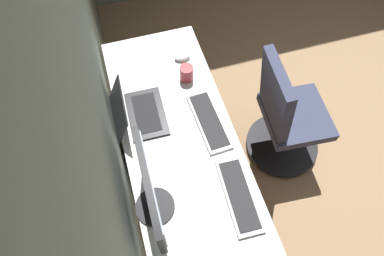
# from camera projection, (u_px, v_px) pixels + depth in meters

# --- Properties ---
(wall_back) EXTENTS (4.98, 0.10, 2.60)m
(wall_back) POSITION_uv_depth(u_px,v_px,m) (83.00, 102.00, 1.32)
(wall_back) COLOR slate
(wall_back) RESTS_ON ground
(desk) EXTENTS (1.84, 0.63, 0.73)m
(desk) POSITION_uv_depth(u_px,v_px,m) (184.00, 156.00, 1.91)
(desk) COLOR white
(desk) RESTS_ON ground
(drawer_pedestal) EXTENTS (0.40, 0.51, 0.69)m
(drawer_pedestal) POSITION_uv_depth(u_px,v_px,m) (178.00, 167.00, 2.21)
(drawer_pedestal) COLOR white
(drawer_pedestal) RESTS_ON ground
(monitor_primary) EXTENTS (0.51, 0.20, 0.40)m
(monitor_primary) POSITION_uv_depth(u_px,v_px,m) (151.00, 192.00, 1.49)
(monitor_primary) COLOR black
(monitor_primary) RESTS_ON desk
(laptop_leftmost) EXTENTS (0.35, 0.31, 0.20)m
(laptop_leftmost) POSITION_uv_depth(u_px,v_px,m) (135.00, 112.00, 1.92)
(laptop_leftmost) COLOR black
(laptop_leftmost) RESTS_ON desk
(keyboard_main) EXTENTS (0.43, 0.16, 0.02)m
(keyboard_main) POSITION_uv_depth(u_px,v_px,m) (209.00, 121.00, 1.93)
(keyboard_main) COLOR silver
(keyboard_main) RESTS_ON desk
(keyboard_spare) EXTENTS (0.43, 0.16, 0.02)m
(keyboard_spare) POSITION_uv_depth(u_px,v_px,m) (239.00, 195.00, 1.71)
(keyboard_spare) COLOR silver
(keyboard_spare) RESTS_ON desk
(mouse_spare) EXTENTS (0.06, 0.10, 0.03)m
(mouse_spare) POSITION_uv_depth(u_px,v_px,m) (182.00, 57.00, 2.17)
(mouse_spare) COLOR silver
(mouse_spare) RESTS_ON desk
(coffee_mug) EXTENTS (0.12, 0.08, 0.10)m
(coffee_mug) POSITION_uv_depth(u_px,v_px,m) (186.00, 73.00, 2.06)
(coffee_mug) COLOR #A53338
(coffee_mug) RESTS_ON desk
(office_chair) EXTENTS (0.56, 0.57, 0.97)m
(office_chair) POSITION_uv_depth(u_px,v_px,m) (286.00, 118.00, 2.27)
(office_chair) COLOR #383D56
(office_chair) RESTS_ON ground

